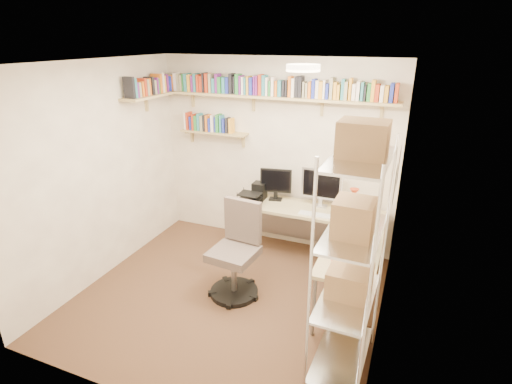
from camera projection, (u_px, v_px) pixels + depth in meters
ground at (229, 296)px, 4.47m from camera, size 3.20×3.20×0.00m
room_shell at (225, 164)px, 3.91m from camera, size 3.24×3.04×2.52m
wall_shelves at (239, 95)px, 5.00m from camera, size 3.12×1.09×0.80m
corner_desk at (313, 218)px, 4.81m from camera, size 1.84×1.75×1.19m
office_chair at (236, 256)px, 4.40m from camera, size 0.56×0.57×1.07m
wire_rack at (353, 234)px, 3.03m from camera, size 0.45×0.89×2.18m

